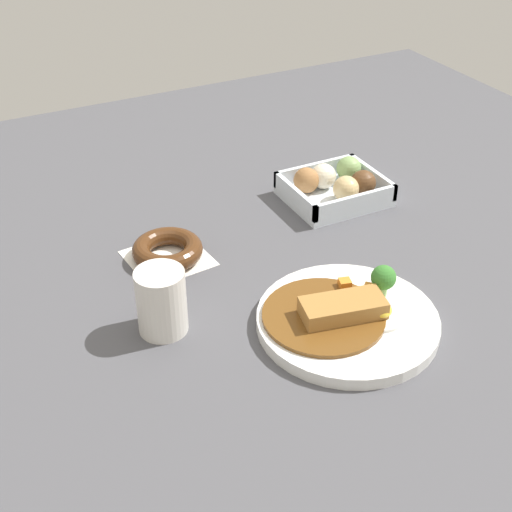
% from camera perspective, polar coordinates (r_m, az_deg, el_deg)
% --- Properties ---
extents(ground_plane, '(1.60, 1.60, 0.00)m').
position_cam_1_polar(ground_plane, '(1.11, 4.17, -0.92)').
color(ground_plane, '#4C4C51').
extents(curry_plate, '(0.25, 0.25, 0.07)m').
position_cam_1_polar(curry_plate, '(0.99, 7.27, -4.92)').
color(curry_plate, white).
rests_on(curry_plate, ground_plane).
extents(donut_box, '(0.17, 0.14, 0.06)m').
position_cam_1_polar(donut_box, '(1.29, 6.43, 5.62)').
color(donut_box, silver).
rests_on(donut_box, ground_plane).
extents(chocolate_ring_donut, '(0.13, 0.13, 0.03)m').
position_cam_1_polar(chocolate_ring_donut, '(1.12, -7.12, 0.45)').
color(chocolate_ring_donut, white).
rests_on(chocolate_ring_donut, ground_plane).
extents(coffee_mug, '(0.07, 0.07, 0.09)m').
position_cam_1_polar(coffee_mug, '(0.96, -7.60, -3.63)').
color(coffee_mug, silver).
rests_on(coffee_mug, ground_plane).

